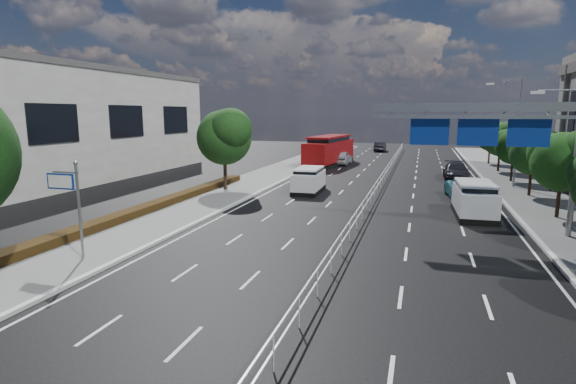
% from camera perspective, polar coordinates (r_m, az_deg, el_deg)
% --- Properties ---
extents(ground, '(160.00, 160.00, 0.00)m').
position_cam_1_polar(ground, '(16.81, 4.32, -12.07)').
color(ground, black).
rests_on(ground, ground).
extents(sidewalk_near, '(5.00, 140.00, 0.14)m').
position_cam_1_polar(sidewalk_near, '(22.11, -26.51, -7.46)').
color(sidewalk_near, slate).
rests_on(sidewalk_near, ground).
extents(kerb_near, '(0.25, 140.00, 0.15)m').
position_cam_1_polar(kerb_near, '(20.52, -21.33, -8.40)').
color(kerb_near, silver).
rests_on(kerb_near, ground).
extents(median_fence, '(0.05, 85.00, 1.02)m').
position_cam_1_polar(median_fence, '(38.31, 11.55, 1.16)').
color(median_fence, silver).
rests_on(median_fence, ground).
extents(hedge_near, '(1.00, 36.00, 0.44)m').
position_cam_1_polar(hedge_near, '(26.81, -22.13, -3.54)').
color(hedge_near, black).
rests_on(hedge_near, sidewalk_near).
extents(toilet_sign, '(1.62, 0.18, 4.34)m').
position_cam_1_polar(toilet_sign, '(21.10, -26.03, -0.19)').
color(toilet_sign, gray).
rests_on(toilet_sign, ground).
extents(overhead_gantry, '(10.24, 0.38, 7.45)m').
position_cam_1_polar(overhead_gantry, '(25.53, 24.68, 7.55)').
color(overhead_gantry, gray).
rests_on(overhead_gantry, ground).
extents(streetlight_far, '(2.78, 2.40, 9.00)m').
position_cam_1_polar(streetlight_far, '(41.88, 26.81, 7.48)').
color(streetlight_far, gray).
rests_on(streetlight_far, ground).
extents(near_building, '(12.00, 38.00, 10.00)m').
position_cam_1_polar(near_building, '(47.03, -28.65, 7.24)').
color(near_building, '#B8B5A5').
rests_on(near_building, ground).
extents(near_tree_back, '(4.84, 4.51, 6.69)m').
position_cam_1_polar(near_tree_back, '(36.55, -8.04, 7.28)').
color(near_tree_back, black).
rests_on(near_tree_back, ground).
extents(far_tree_d, '(3.85, 3.59, 5.34)m').
position_cam_1_polar(far_tree_d, '(30.88, 31.62, 3.68)').
color(far_tree_d, black).
rests_on(far_tree_d, ground).
extents(far_tree_e, '(3.63, 3.38, 5.13)m').
position_cam_1_polar(far_tree_e, '(38.16, 28.75, 4.67)').
color(far_tree_e, black).
rests_on(far_tree_e, ground).
extents(far_tree_f, '(3.52, 3.28, 5.02)m').
position_cam_1_polar(far_tree_f, '(45.51, 26.81, 5.42)').
color(far_tree_f, black).
rests_on(far_tree_f, ground).
extents(far_tree_g, '(3.96, 3.69, 5.45)m').
position_cam_1_polar(far_tree_g, '(52.88, 25.45, 6.32)').
color(far_tree_g, black).
rests_on(far_tree_g, ground).
extents(far_tree_h, '(3.41, 3.18, 4.91)m').
position_cam_1_polar(far_tree_h, '(60.31, 24.36, 6.43)').
color(far_tree_h, black).
rests_on(far_tree_h, ground).
extents(white_minivan, '(2.11, 4.63, 1.99)m').
position_cam_1_polar(white_minivan, '(35.98, 2.65, 1.51)').
color(white_minivan, black).
rests_on(white_minivan, ground).
extents(red_bus, '(4.26, 12.16, 3.56)m').
position_cam_1_polar(red_bus, '(54.92, 5.28, 5.36)').
color(red_bus, black).
rests_on(red_bus, ground).
extents(near_car_silver, '(2.02, 4.97, 1.69)m').
position_cam_1_polar(near_car_silver, '(55.92, 6.86, 4.38)').
color(near_car_silver, '#ACAEB4').
rests_on(near_car_silver, ground).
extents(near_car_dark, '(1.70, 4.68, 1.53)m').
position_cam_1_polar(near_car_dark, '(75.89, 11.62, 5.67)').
color(near_car_dark, black).
rests_on(near_car_dark, ground).
extents(silver_minivan, '(2.37, 5.21, 2.13)m').
position_cam_1_polar(silver_minivan, '(29.88, 22.57, -0.88)').
color(silver_minivan, black).
rests_on(silver_minivan, ground).
extents(parked_car_teal, '(2.88, 5.42, 1.45)m').
position_cam_1_polar(parked_car_teal, '(35.57, 21.63, 0.29)').
color(parked_car_teal, '#1B717D').
rests_on(parked_car_teal, ground).
extents(parked_car_dark, '(2.27, 5.55, 1.61)m').
position_cam_1_polar(parked_car_dark, '(45.68, 20.57, 2.49)').
color(parked_car_dark, black).
rests_on(parked_car_dark, ground).
extents(pedestrian_b, '(0.95, 0.89, 1.56)m').
position_cam_1_polar(pedestrian_b, '(41.50, 30.60, 1.18)').
color(pedestrian_b, gray).
rests_on(pedestrian_b, sidewalk_far).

